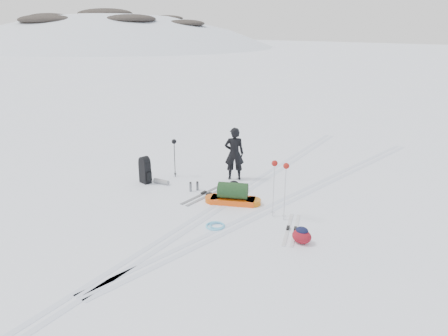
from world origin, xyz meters
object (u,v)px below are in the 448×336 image
Objects in this scene: expedition_rucksack at (147,171)px; ski_poles_black at (174,146)px; pulk_sled at (233,195)px; skier at (234,154)px.

expedition_rucksack is 1.17m from ski_poles_black.
pulk_sled is 1.28× the size of ski_poles_black.
skier is at bearing 98.26° from pulk_sled.
pulk_sled is at bearing -25.01° from ski_poles_black.
expedition_rucksack reaches higher than pulk_sled.
skier reaches higher than pulk_sled.
expedition_rucksack is (-1.97, -1.85, -0.44)m from skier.
skier is 1.91m from ski_poles_black.
skier is at bearing 18.30° from ski_poles_black.
ski_poles_black is (-2.74, 0.72, 0.79)m from pulk_sled.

